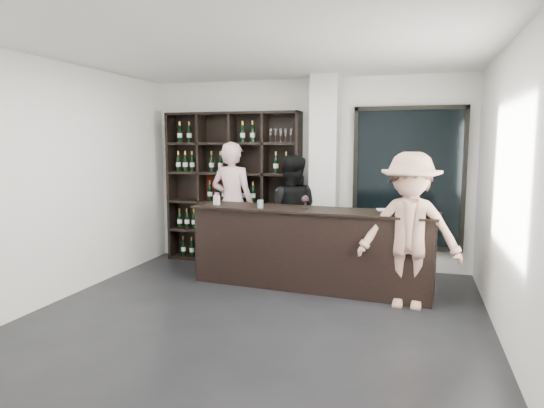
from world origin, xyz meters
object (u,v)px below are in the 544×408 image
(taster_black, at_px, (291,214))
(tasting_counter, at_px, (310,248))
(wine_shelf, at_px, (233,188))
(taster_pink, at_px, (232,204))
(customer, at_px, (409,231))

(taster_black, bearing_deg, tasting_counter, 119.45)
(wine_shelf, bearing_deg, taster_black, -18.80)
(tasting_counter, distance_m, taster_pink, 1.77)
(tasting_counter, distance_m, taster_black, 0.92)
(taster_black, xyz_separation_m, customer, (1.71, -1.16, 0.04))
(wine_shelf, xyz_separation_m, taster_pink, (0.05, -0.17, -0.23))
(taster_black, relative_size, customer, 0.96)
(wine_shelf, xyz_separation_m, customer, (2.76, -1.52, -0.29))
(wine_shelf, height_order, taster_pink, wine_shelf)
(tasting_counter, bearing_deg, taster_pink, 152.83)
(wine_shelf, height_order, tasting_counter, wine_shelf)
(tasting_counter, bearing_deg, customer, -13.91)
(wine_shelf, height_order, customer, wine_shelf)
(tasting_counter, height_order, taster_black, taster_black)
(tasting_counter, relative_size, customer, 1.77)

